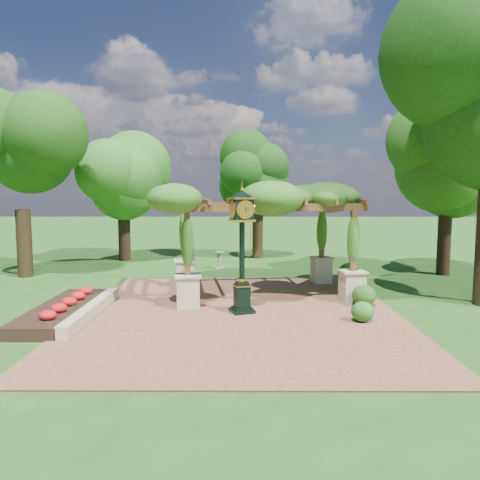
{
  "coord_description": "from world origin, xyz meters",
  "views": [
    {
      "loc": [
        0.06,
        -13.69,
        3.86
      ],
      "look_at": [
        0.0,
        2.5,
        2.2
      ],
      "focal_mm": 35.0,
      "sensor_mm": 36.0,
      "label": 1
    }
  ],
  "objects": [
    {
      "name": "ground",
      "position": [
        0.0,
        0.0,
        0.0
      ],
      "size": [
        120.0,
        120.0,
        0.0
      ],
      "primitive_type": "plane",
      "color": "#1E4714",
      "rests_on": "ground"
    },
    {
      "name": "tree_east_far",
      "position": [
        9.52,
        8.04,
        5.21
      ],
      "size": [
        4.22,
        4.22,
        7.57
      ],
      "color": "black",
      "rests_on": "ground"
    },
    {
      "name": "flower_bed",
      "position": [
        -5.5,
        0.5,
        0.18
      ],
      "size": [
        1.5,
        5.0,
        0.36
      ],
      "primitive_type": "cube",
      "color": "red",
      "rests_on": "ground"
    },
    {
      "name": "tree_west_near",
      "position": [
        -9.86,
        7.42,
        5.46
      ],
      "size": [
        4.39,
        4.39,
        7.95
      ],
      "color": "#2E2112",
      "rests_on": "ground"
    },
    {
      "name": "pergola",
      "position": [
        0.85,
        3.74,
        3.43
      ],
      "size": [
        7.19,
        5.1,
        4.19
      ],
      "rotation": [
        0.0,
        0.0,
        0.15
      ],
      "color": "#C5B992",
      "rests_on": "brick_plaza"
    },
    {
      "name": "sundial",
      "position": [
        -1.06,
        9.71,
        0.38
      ],
      "size": [
        0.57,
        0.57,
        0.87
      ],
      "rotation": [
        0.0,
        0.0,
        0.23
      ],
      "color": "gray",
      "rests_on": "ground"
    },
    {
      "name": "border_wall",
      "position": [
        -4.6,
        0.5,
        0.2
      ],
      "size": [
        0.35,
        5.0,
        0.4
      ],
      "primitive_type": "cube",
      "color": "#C6B793",
      "rests_on": "ground"
    },
    {
      "name": "shrub_mid",
      "position": [
        4.18,
        1.76,
        0.4
      ],
      "size": [
        0.96,
        0.96,
        0.72
      ],
      "primitive_type": "ellipsoid",
      "rotation": [
        0.0,
        0.0,
        0.22
      ],
      "color": "#234E16",
      "rests_on": "brick_plaza"
    },
    {
      "name": "tree_west_far",
      "position": [
        -6.6,
        12.64,
        5.04
      ],
      "size": [
        4.38,
        4.38,
        7.34
      ],
      "color": "#301F12",
      "rests_on": "ground"
    },
    {
      "name": "shrub_front",
      "position": [
        3.64,
        -0.14,
        0.34
      ],
      "size": [
        0.69,
        0.69,
        0.6
      ],
      "primitive_type": "ellipsoid",
      "rotation": [
        0.0,
        0.0,
        0.03
      ],
      "color": "#23611B",
      "rests_on": "brick_plaza"
    },
    {
      "name": "shrub_back",
      "position": [
        4.59,
        5.74,
        0.47
      ],
      "size": [
        1.09,
        1.09,
        0.86
      ],
      "primitive_type": "ellipsoid",
      "rotation": [
        0.0,
        0.0,
        -0.16
      ],
      "color": "#2D6A1E",
      "rests_on": "brick_plaza"
    },
    {
      "name": "brick_plaza",
      "position": [
        0.0,
        1.0,
        0.02
      ],
      "size": [
        10.0,
        12.0,
        0.04
      ],
      "primitive_type": "cube",
      "color": "brown",
      "rests_on": "ground"
    },
    {
      "name": "pedestal_clock",
      "position": [
        0.07,
        0.93,
        2.37
      ],
      "size": [
        0.99,
        0.99,
        3.95
      ],
      "rotation": [
        0.0,
        0.0,
        0.34
      ],
      "color": "black",
      "rests_on": "brick_plaza"
    },
    {
      "name": "tree_north",
      "position": [
        1.0,
        13.57,
        4.88
      ],
      "size": [
        3.3,
        3.3,
        7.14
      ],
      "color": "#382516",
      "rests_on": "ground"
    }
  ]
}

